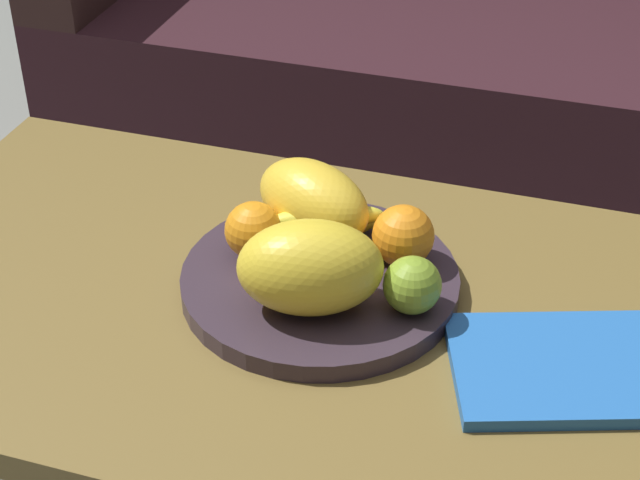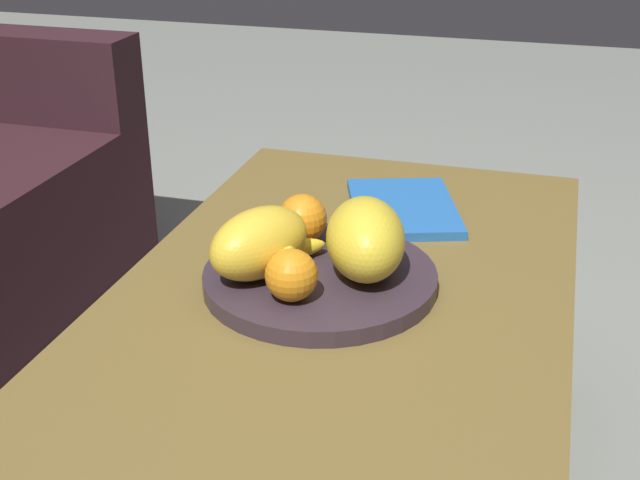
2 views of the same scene
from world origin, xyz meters
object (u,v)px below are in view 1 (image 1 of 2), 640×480
(couch, at_px, (463,43))
(orange_front, at_px, (254,230))
(apple_front, at_px, (412,285))
(banana_bunch, at_px, (332,228))
(melon_large_front, at_px, (313,201))
(coffee_table, at_px, (304,333))
(fruit_bowl, at_px, (320,281))
(magazine, at_px, (564,368))
(orange_left, at_px, (403,236))
(melon_smaller_beside, at_px, (310,267))

(couch, height_order, orange_front, couch)
(apple_front, distance_m, banana_bunch, 0.16)
(melon_large_front, distance_m, apple_front, 0.20)
(coffee_table, xyz_separation_m, melon_large_front, (-0.02, 0.11, 0.12))
(fruit_bowl, height_order, melon_large_front, melon_large_front)
(couch, distance_m, magazine, 1.23)
(melon_large_front, relative_size, magazine, 0.67)
(magazine, bearing_deg, fruit_bowl, 149.24)
(orange_left, bearing_deg, apple_front, -69.94)
(fruit_bowl, bearing_deg, couch, 91.16)
(apple_front, bearing_deg, coffee_table, 179.70)
(orange_left, xyz_separation_m, banana_bunch, (-0.09, 0.01, -0.01))
(fruit_bowl, xyz_separation_m, melon_smaller_beside, (0.01, -0.07, 0.07))
(fruit_bowl, bearing_deg, melon_large_front, 112.99)
(couch, bearing_deg, fruit_bowl, -88.84)
(couch, height_order, melon_smaller_beside, couch)
(orange_left, bearing_deg, melon_smaller_beside, -124.15)
(fruit_bowl, height_order, apple_front, apple_front)
(melon_smaller_beside, height_order, orange_front, melon_smaller_beside)
(orange_front, distance_m, apple_front, 0.22)
(couch, distance_m, banana_bunch, 1.06)
(couch, relative_size, melon_smaller_beside, 9.99)
(coffee_table, relative_size, orange_left, 14.82)
(fruit_bowl, bearing_deg, orange_front, 171.24)
(coffee_table, relative_size, apple_front, 16.67)
(fruit_bowl, xyz_separation_m, magazine, (0.31, -0.06, -0.00))
(coffee_table, bearing_deg, orange_front, 149.22)
(banana_bunch, bearing_deg, couch, 90.97)
(magazine, bearing_deg, apple_front, 151.87)
(melon_large_front, relative_size, melon_smaller_beside, 0.99)
(apple_front, height_order, magazine, apple_front)
(fruit_bowl, height_order, magazine, fruit_bowl)
(melon_large_front, height_order, banana_bunch, melon_large_front)
(fruit_bowl, xyz_separation_m, orange_left, (0.09, 0.05, 0.05))
(orange_front, bearing_deg, apple_front, -12.83)
(fruit_bowl, distance_m, orange_left, 0.12)
(coffee_table, distance_m, fruit_bowl, 0.07)
(orange_left, relative_size, apple_front, 1.12)
(coffee_table, bearing_deg, couch, 90.60)
(coffee_table, relative_size, magazine, 4.60)
(apple_front, bearing_deg, orange_front, 167.17)
(coffee_table, bearing_deg, magazine, -5.55)
(couch, distance_m, orange_left, 1.08)
(fruit_bowl, bearing_deg, orange_left, 31.38)
(banana_bunch, bearing_deg, magazine, -22.42)
(melon_large_front, distance_m, melon_smaller_beside, 0.15)
(couch, distance_m, melon_large_front, 1.05)
(couch, relative_size, orange_front, 23.28)
(melon_large_front, height_order, orange_front, melon_large_front)
(orange_left, height_order, magazine, orange_left)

